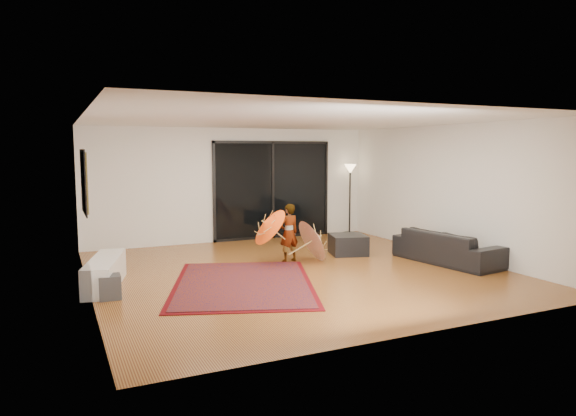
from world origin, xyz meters
TOP-DOWN VIEW (x-y plane):
  - floor at (0.00, 0.00)m, footprint 7.00×7.00m
  - ceiling at (0.00, 0.00)m, footprint 7.00×7.00m
  - wall_back at (0.00, 3.50)m, footprint 7.00×0.00m
  - wall_front at (0.00, -3.50)m, footprint 7.00×0.00m
  - wall_left at (-3.50, 0.00)m, footprint 0.00×7.00m
  - wall_right at (3.50, 0.00)m, footprint 0.00×7.00m
  - sliding_door at (1.00, 3.47)m, footprint 3.06×0.07m
  - painting at (-3.46, 1.00)m, footprint 0.04×1.28m
  - media_console at (-3.25, 0.30)m, footprint 0.84×1.72m
  - speaker at (-3.25, -0.42)m, footprint 0.32×0.32m
  - persian_rug at (-1.18, -0.45)m, footprint 3.14×3.67m
  - sofa at (2.95, -0.59)m, footprint 1.13×2.24m
  - ottoman at (1.64, 0.93)m, footprint 0.89×0.89m
  - floor_lamp at (3.10, 3.25)m, footprint 0.31×0.31m
  - child at (0.21, 0.79)m, footprint 0.45×0.33m
  - parasol_orange at (-0.34, 0.74)m, footprint 0.65×0.81m
  - parasol_white at (0.81, 0.64)m, footprint 0.54×0.88m

SIDE VIEW (x-z plane):
  - floor at x=0.00m, z-range 0.00..0.00m
  - persian_rug at x=-1.18m, z-range 0.00..0.02m
  - speaker at x=-3.25m, z-range 0.00..0.35m
  - ottoman at x=1.64m, z-range 0.00..0.41m
  - media_console at x=-3.25m, z-range 0.00..0.46m
  - sofa at x=2.95m, z-range 0.00..0.63m
  - parasol_white at x=0.81m, z-range 0.04..0.97m
  - child at x=0.21m, z-range 0.00..1.14m
  - parasol_orange at x=-0.34m, z-range 0.30..1.17m
  - sliding_door at x=1.00m, z-range 0.00..2.40m
  - wall_back at x=0.00m, z-range -2.15..4.85m
  - wall_front at x=0.00m, z-range -2.15..4.85m
  - wall_left at x=-3.50m, z-range -2.15..4.85m
  - wall_right at x=3.50m, z-range -2.15..4.85m
  - floor_lamp at x=3.10m, z-range 0.53..2.34m
  - painting at x=-3.46m, z-range 1.11..2.19m
  - ceiling at x=0.00m, z-range 2.70..2.70m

